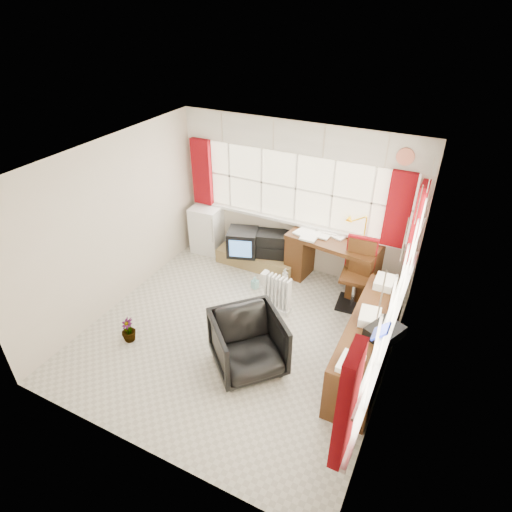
{
  "coord_description": "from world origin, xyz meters",
  "views": [
    {
      "loc": [
        2.24,
        -3.91,
        4.15
      ],
      "look_at": [
        0.01,
        0.55,
        1.0
      ],
      "focal_mm": 30.0,
      "sensor_mm": 36.0,
      "label": 1
    }
  ],
  "objects_px": {
    "task_chair": "(358,270)",
    "credenza": "(367,344)",
    "tv_bench": "(257,259)",
    "radiator": "(277,297)",
    "crt_tv": "(243,242)",
    "desk": "(333,258)",
    "desk_lamp": "(366,223)",
    "mini_fridge": "(208,228)",
    "office_chair": "(248,343)"
  },
  "relations": [
    {
      "from": "task_chair",
      "to": "tv_bench",
      "type": "bearing_deg",
      "value": 172.22
    },
    {
      "from": "radiator",
      "to": "tv_bench",
      "type": "distance_m",
      "value": 1.29
    },
    {
      "from": "task_chair",
      "to": "crt_tv",
      "type": "distance_m",
      "value": 2.02
    },
    {
      "from": "radiator",
      "to": "tv_bench",
      "type": "xyz_separation_m",
      "value": [
        -0.82,
        0.99,
        -0.13
      ]
    },
    {
      "from": "desk",
      "to": "mini_fridge",
      "type": "bearing_deg",
      "value": -180.0
    },
    {
      "from": "credenza",
      "to": "mini_fridge",
      "type": "distance_m",
      "value": 3.69
    },
    {
      "from": "task_chair",
      "to": "mini_fridge",
      "type": "bearing_deg",
      "value": 173.47
    },
    {
      "from": "desk_lamp",
      "to": "crt_tv",
      "type": "relative_size",
      "value": 0.68
    },
    {
      "from": "desk_lamp",
      "to": "office_chair",
      "type": "xyz_separation_m",
      "value": [
        -0.76,
        -2.43,
        -0.73
      ]
    },
    {
      "from": "desk_lamp",
      "to": "radiator",
      "type": "relative_size",
      "value": 0.67
    },
    {
      "from": "office_chair",
      "to": "mini_fridge",
      "type": "relative_size",
      "value": 0.98
    },
    {
      "from": "radiator",
      "to": "tv_bench",
      "type": "relative_size",
      "value": 0.44
    },
    {
      "from": "desk",
      "to": "tv_bench",
      "type": "xyz_separation_m",
      "value": [
        -1.31,
        -0.08,
        -0.33
      ]
    },
    {
      "from": "desk",
      "to": "radiator",
      "type": "distance_m",
      "value": 1.19
    },
    {
      "from": "mini_fridge",
      "to": "desk",
      "type": "bearing_deg",
      "value": 0.0
    },
    {
      "from": "task_chair",
      "to": "tv_bench",
      "type": "distance_m",
      "value": 1.87
    },
    {
      "from": "desk_lamp",
      "to": "credenza",
      "type": "relative_size",
      "value": 0.21
    },
    {
      "from": "task_chair",
      "to": "credenza",
      "type": "distance_m",
      "value": 1.38
    },
    {
      "from": "mini_fridge",
      "to": "crt_tv",
      "type": "bearing_deg",
      "value": -14.23
    },
    {
      "from": "credenza",
      "to": "mini_fridge",
      "type": "xyz_separation_m",
      "value": [
        -3.32,
        1.6,
        0.04
      ]
    },
    {
      "from": "desk_lamp",
      "to": "crt_tv",
      "type": "bearing_deg",
      "value": -168.58
    },
    {
      "from": "office_chair",
      "to": "tv_bench",
      "type": "xyz_separation_m",
      "value": [
        -0.95,
        2.17,
        -0.26
      ]
    },
    {
      "from": "crt_tv",
      "to": "mini_fridge",
      "type": "bearing_deg",
      "value": 165.77
    },
    {
      "from": "office_chair",
      "to": "desk",
      "type": "bearing_deg",
      "value": 34.49
    },
    {
      "from": "crt_tv",
      "to": "tv_bench",
      "type": "bearing_deg",
      "value": 31.09
    },
    {
      "from": "desk",
      "to": "office_chair",
      "type": "xyz_separation_m",
      "value": [
        -0.36,
        -2.25,
        -0.07
      ]
    },
    {
      "from": "office_chair",
      "to": "crt_tv",
      "type": "relative_size",
      "value": 1.42
    },
    {
      "from": "radiator",
      "to": "crt_tv",
      "type": "height_order",
      "value": "crt_tv"
    },
    {
      "from": "tv_bench",
      "to": "mini_fridge",
      "type": "bearing_deg",
      "value": 175.63
    },
    {
      "from": "radiator",
      "to": "task_chair",
      "type": "bearing_deg",
      "value": 37.25
    },
    {
      "from": "desk_lamp",
      "to": "office_chair",
      "type": "relative_size",
      "value": 0.48
    },
    {
      "from": "office_chair",
      "to": "mini_fridge",
      "type": "distance_m",
      "value": 3.01
    },
    {
      "from": "desk_lamp",
      "to": "tv_bench",
      "type": "height_order",
      "value": "desk_lamp"
    },
    {
      "from": "desk",
      "to": "desk_lamp",
      "type": "relative_size",
      "value": 3.7
    },
    {
      "from": "desk_lamp",
      "to": "radiator",
      "type": "xyz_separation_m",
      "value": [
        -0.89,
        -1.25,
        -0.86
      ]
    },
    {
      "from": "office_chair",
      "to": "crt_tv",
      "type": "height_order",
      "value": "office_chair"
    },
    {
      "from": "credenza",
      "to": "tv_bench",
      "type": "height_order",
      "value": "credenza"
    },
    {
      "from": "office_chair",
      "to": "radiator",
      "type": "bearing_deg",
      "value": 49.87
    },
    {
      "from": "crt_tv",
      "to": "task_chair",
      "type": "bearing_deg",
      "value": -3.27
    },
    {
      "from": "radiator",
      "to": "tv_bench",
      "type": "bearing_deg",
      "value": 129.71
    },
    {
      "from": "credenza",
      "to": "mini_fridge",
      "type": "bearing_deg",
      "value": 154.3
    },
    {
      "from": "tv_bench",
      "to": "mini_fridge",
      "type": "distance_m",
      "value": 1.09
    },
    {
      "from": "tv_bench",
      "to": "crt_tv",
      "type": "xyz_separation_m",
      "value": [
        -0.22,
        -0.13,
        0.35
      ]
    },
    {
      "from": "office_chair",
      "to": "tv_bench",
      "type": "height_order",
      "value": "office_chair"
    },
    {
      "from": "desk",
      "to": "desk_lamp",
      "type": "bearing_deg",
      "value": 24.1
    },
    {
      "from": "mini_fridge",
      "to": "desk_lamp",
      "type": "bearing_deg",
      "value": 3.72
    },
    {
      "from": "office_chair",
      "to": "crt_tv",
      "type": "bearing_deg",
      "value": 73.32
    },
    {
      "from": "task_chair",
      "to": "mini_fridge",
      "type": "height_order",
      "value": "task_chair"
    },
    {
      "from": "radiator",
      "to": "crt_tv",
      "type": "relative_size",
      "value": 1.03
    },
    {
      "from": "credenza",
      "to": "office_chair",
      "type": "bearing_deg",
      "value": -153.79
    }
  ]
}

